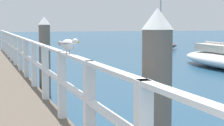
{
  "coord_description": "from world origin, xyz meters",
  "views": [
    {
      "loc": [
        -0.07,
        -0.5,
        1.88
      ],
      "look_at": [
        2.44,
        7.37,
        1.07
      ],
      "focal_mm": 67.48,
      "sensor_mm": 36.0,
      "label": 1
    }
  ],
  "objects_px": {
    "dock_piling_far": "(45,57)",
    "boat_1": "(159,43)",
    "seagull_foreground": "(68,44)",
    "dock_piling_near": "(157,115)"
  },
  "relations": [
    {
      "from": "dock_piling_far",
      "to": "boat_1",
      "type": "height_order",
      "value": "boat_1"
    },
    {
      "from": "seagull_foreground",
      "to": "boat_1",
      "type": "relative_size",
      "value": 0.08
    },
    {
      "from": "dock_piling_far",
      "to": "seagull_foreground",
      "type": "xyz_separation_m",
      "value": [
        -0.38,
        -4.7,
        0.56
      ]
    },
    {
      "from": "dock_piling_near",
      "to": "seagull_foreground",
      "type": "distance_m",
      "value": 2.28
    },
    {
      "from": "dock_piling_far",
      "to": "seagull_foreground",
      "type": "relative_size",
      "value": 4.37
    },
    {
      "from": "dock_piling_far",
      "to": "seagull_foreground",
      "type": "height_order",
      "value": "dock_piling_far"
    },
    {
      "from": "boat_1",
      "to": "seagull_foreground",
      "type": "bearing_deg",
      "value": 60.09
    },
    {
      "from": "dock_piling_near",
      "to": "boat_1",
      "type": "bearing_deg",
      "value": 65.95
    },
    {
      "from": "seagull_foreground",
      "to": "dock_piling_far",
      "type": "bearing_deg",
      "value": -116.22
    },
    {
      "from": "dock_piling_near",
      "to": "boat_1",
      "type": "distance_m",
      "value": 26.52
    }
  ]
}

